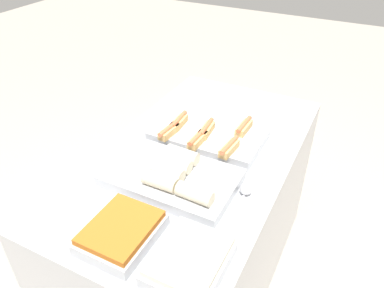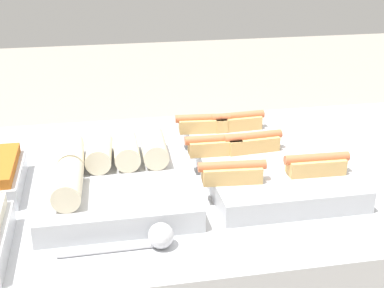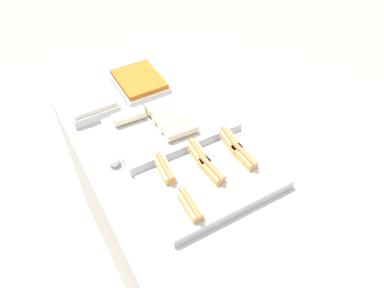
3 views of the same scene
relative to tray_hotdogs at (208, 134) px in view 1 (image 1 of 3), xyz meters
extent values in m
plane|color=#ADA393|center=(-0.13, 0.00, -0.97)|extent=(12.00, 12.00, 0.00)
cube|color=#B7BABF|center=(-0.13, 0.00, -0.50)|extent=(1.55, 0.86, 0.94)
cube|color=#B7BABF|center=(0.01, 0.00, -0.01)|extent=(0.33, 0.54, 0.05)
cube|color=tan|center=(-0.11, -0.16, 0.04)|extent=(0.13, 0.05, 0.04)
cylinder|color=#D66B42|center=(-0.11, -0.16, 0.06)|extent=(0.15, 0.03, 0.02)
cube|color=tan|center=(-0.11, 0.16, 0.04)|extent=(0.13, 0.05, 0.04)
cylinder|color=#D66B42|center=(-0.11, 0.16, 0.06)|extent=(0.15, 0.03, 0.02)
cube|color=tan|center=(-0.02, 0.00, 0.04)|extent=(0.13, 0.05, 0.04)
cylinder|color=#D66B42|center=(-0.02, 0.00, 0.06)|extent=(0.15, 0.03, 0.02)
cube|color=tan|center=(-0.12, 0.00, 0.04)|extent=(0.13, 0.05, 0.04)
cylinder|color=#D66B42|center=(-0.12, 0.00, 0.06)|extent=(0.15, 0.03, 0.02)
cube|color=tan|center=(0.08, -0.15, 0.04)|extent=(0.13, 0.05, 0.04)
cylinder|color=#D66B42|center=(0.08, -0.15, 0.06)|extent=(0.15, 0.03, 0.02)
cube|color=tan|center=(-0.02, 0.15, 0.04)|extent=(0.13, 0.05, 0.04)
cylinder|color=#D66B42|center=(-0.02, 0.15, 0.06)|extent=(0.15, 0.03, 0.02)
cube|color=#B7BABF|center=(-0.37, 0.00, -0.01)|extent=(0.34, 0.55, 0.05)
cylinder|color=beige|center=(-0.46, -0.01, 0.05)|extent=(0.06, 0.15, 0.06)
cylinder|color=beige|center=(-0.27, 0.00, 0.05)|extent=(0.07, 0.15, 0.06)
cylinder|color=beige|center=(-0.47, -0.16, 0.05)|extent=(0.07, 0.15, 0.06)
cylinder|color=beige|center=(-0.33, 0.00, 0.05)|extent=(0.06, 0.15, 0.06)
cylinder|color=beige|center=(-0.40, 0.00, 0.05)|extent=(0.07, 0.15, 0.06)
cube|color=#B7BABF|center=(-0.72, -0.27, -0.01)|extent=(0.28, 0.23, 0.05)
cube|color=silver|center=(-0.72, -0.27, 0.03)|extent=(0.26, 0.21, 0.02)
cube|color=#B7BABF|center=(-0.72, 0.00, -0.01)|extent=(0.28, 0.23, 0.05)
cube|color=#B7601E|center=(-0.72, 0.00, 0.03)|extent=(0.26, 0.21, 0.02)
cylinder|color=silver|center=(-0.39, -0.31, -0.03)|extent=(0.20, 0.01, 0.01)
sphere|color=silver|center=(-0.29, -0.31, -0.01)|extent=(0.05, 0.05, 0.05)
camera|label=1|loc=(-1.42, -0.64, 1.00)|focal=35.00mm
camera|label=2|loc=(-0.40, -1.18, 0.55)|focal=50.00mm
camera|label=3|loc=(0.77, -0.53, 1.17)|focal=35.00mm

